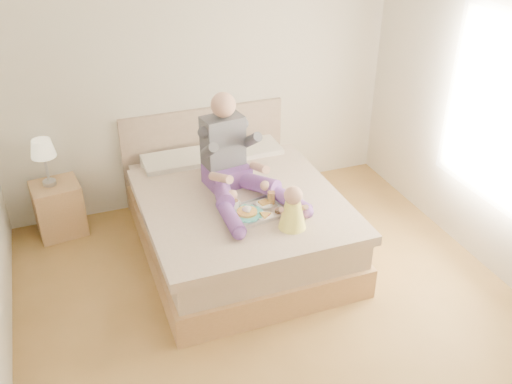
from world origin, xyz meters
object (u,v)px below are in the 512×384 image
object	(u,v)px
baby	(292,211)
nightstand	(59,209)
tray	(256,210)
adult	(233,164)
bed	(235,216)

from	to	relation	value
baby	nightstand	bearing A→B (deg)	149.89
tray	adult	bearing A→B (deg)	87.08
bed	baby	size ratio (longest dim) A/B	5.88
adult	baby	xyz separation A→B (m)	(0.25, -0.72, -0.11)
nightstand	baby	size ratio (longest dim) A/B	1.43
baby	tray	bearing A→B (deg)	134.51
bed	nightstand	xyz separation A→B (m)	(-1.52, 0.79, -0.05)
adult	tray	xyz separation A→B (m)	(0.06, -0.43, -0.23)
nightstand	baby	bearing A→B (deg)	-48.37
nightstand	adult	xyz separation A→B (m)	(1.51, -0.81, 0.61)
nightstand	adult	world-z (taller)	adult
bed	adult	xyz separation A→B (m)	(-0.01, -0.02, 0.55)
tray	baby	distance (m)	0.38
bed	tray	world-z (taller)	bed
nightstand	adult	size ratio (longest dim) A/B	0.47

